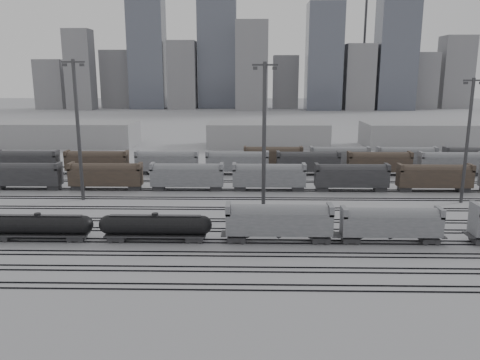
{
  "coord_description": "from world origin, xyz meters",
  "views": [
    {
      "loc": [
        3.97,
        -62.57,
        23.22
      ],
      "look_at": [
        2.16,
        23.9,
        4.0
      ],
      "focal_mm": 35.0,
      "sensor_mm": 36.0,
      "label": 1
    }
  ],
  "objects_px": {
    "tank_car_b": "(155,226)",
    "light_mast_c": "(264,137)",
    "hopper_car_a": "(279,220)",
    "hopper_car_b": "(391,222)",
    "tank_car_a": "(39,225)"
  },
  "relations": [
    {
      "from": "hopper_car_a",
      "to": "hopper_car_b",
      "type": "distance_m",
      "value": 15.84
    },
    {
      "from": "hopper_car_b",
      "to": "tank_car_b",
      "type": "bearing_deg",
      "value": 180.0
    },
    {
      "from": "tank_car_a",
      "to": "light_mast_c",
      "type": "xyz_separation_m",
      "value": [
        32.7,
        12.3,
        11.26
      ]
    },
    {
      "from": "hopper_car_a",
      "to": "hopper_car_b",
      "type": "relative_size",
      "value": 1.08
    },
    {
      "from": "tank_car_b",
      "to": "light_mast_c",
      "type": "height_order",
      "value": "light_mast_c"
    },
    {
      "from": "tank_car_a",
      "to": "hopper_car_b",
      "type": "relative_size",
      "value": 1.13
    },
    {
      "from": "tank_car_b",
      "to": "light_mast_c",
      "type": "xyz_separation_m",
      "value": [
        15.79,
        12.3,
        11.2
      ]
    },
    {
      "from": "light_mast_c",
      "to": "hopper_car_a",
      "type": "bearing_deg",
      "value": -81.43
    },
    {
      "from": "tank_car_a",
      "to": "light_mast_c",
      "type": "relative_size",
      "value": 0.62
    },
    {
      "from": "tank_car_b",
      "to": "hopper_car_a",
      "type": "bearing_deg",
      "value": 0.0
    },
    {
      "from": "hopper_car_a",
      "to": "light_mast_c",
      "type": "bearing_deg",
      "value": 98.57
    },
    {
      "from": "tank_car_b",
      "to": "hopper_car_b",
      "type": "height_order",
      "value": "hopper_car_b"
    },
    {
      "from": "tank_car_a",
      "to": "tank_car_b",
      "type": "distance_m",
      "value": 16.91
    },
    {
      "from": "tank_car_a",
      "to": "hopper_car_a",
      "type": "distance_m",
      "value": 34.57
    },
    {
      "from": "tank_car_a",
      "to": "light_mast_c",
      "type": "bearing_deg",
      "value": 20.62
    }
  ]
}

